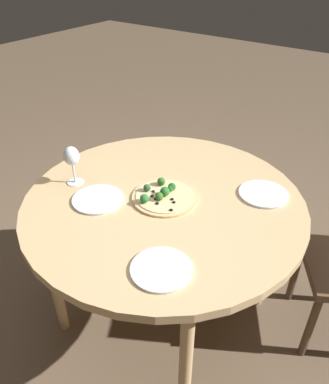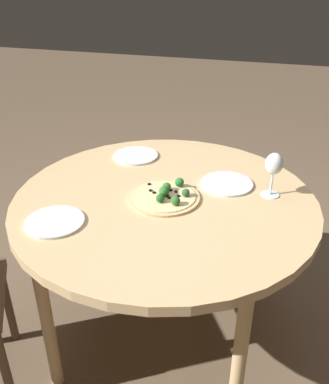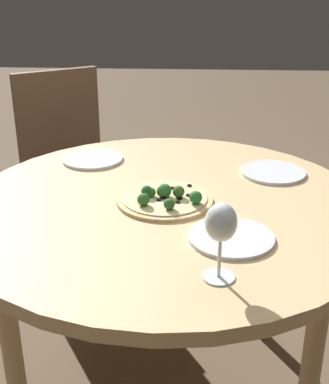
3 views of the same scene
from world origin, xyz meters
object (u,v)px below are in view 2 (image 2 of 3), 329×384
Objects in this scene: wine_glass at (274,166)px; plate_far at (227,184)px; plate_side at (55,222)px; pizza at (166,196)px; plate_near at (136,156)px.

plate_far is at bearing -12.18° from wine_glass.
wine_glass reaches higher than plate_side.
pizza is 1.32× the size of plate_side.
pizza is at bearing -141.15° from plate_side.
plate_far is (-0.21, -0.18, -0.01)m from pizza.
wine_glass is (-0.39, -0.14, 0.12)m from pizza.
plate_near is (0.24, -0.34, -0.01)m from pizza.
plate_near is 0.62m from plate_side.
plate_near and plate_side have the same top height.
plate_side is (0.09, 0.61, 0.00)m from plate_near.
plate_near is 0.97× the size of plate_far.
plate_near is at bearing -98.76° from plate_side.
plate_near is at bearing -54.87° from pizza.
wine_glass is 0.84m from plate_side.
pizza is at bearing 125.13° from plate_near.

